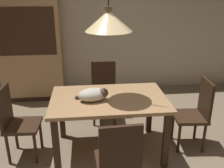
{
  "coord_description": "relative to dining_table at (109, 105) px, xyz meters",
  "views": [
    {
      "loc": [
        -0.36,
        -2.35,
        2.0
      ],
      "look_at": [
        -0.04,
        0.64,
        0.85
      ],
      "focal_mm": 40.59,
      "sensor_mm": 36.0,
      "label": 1
    }
  ],
  "objects": [
    {
      "name": "chair_right_side",
      "position": [
        1.13,
        -0.01,
        -0.14
      ],
      "size": [
        0.43,
        0.43,
        0.93
      ],
      "color": "#382316",
      "rests_on": "ground"
    },
    {
      "name": "back_wall",
      "position": [
        0.1,
        2.21,
        0.8
      ],
      "size": [
        6.4,
        0.1,
        2.9
      ],
      "primitive_type": "cube",
      "color": "beige",
      "rests_on": "ground"
    },
    {
      "name": "dining_table",
      "position": [
        0.0,
        0.0,
        0.0
      ],
      "size": [
        1.4,
        0.9,
        0.75
      ],
      "color": "tan",
      "rests_on": "ground"
    },
    {
      "name": "chair_near_front",
      "position": [
        0.0,
        -0.88,
        -0.14
      ],
      "size": [
        0.42,
        0.42,
        0.93
      ],
      "color": "#382316",
      "rests_on": "ground"
    },
    {
      "name": "cat_sleeping",
      "position": [
        -0.19,
        -0.06,
        0.18
      ],
      "size": [
        0.4,
        0.28,
        0.16
      ],
      "color": "beige",
      "rests_on": "dining_table"
    },
    {
      "name": "chair_far_back",
      "position": [
        0.0,
        0.88,
        -0.14
      ],
      "size": [
        0.42,
        0.42,
        0.93
      ],
      "color": "#382316",
      "rests_on": "ground"
    },
    {
      "name": "chair_left_side",
      "position": [
        -1.13,
        0.0,
        -0.14
      ],
      "size": [
        0.42,
        0.42,
        0.93
      ],
      "color": "#382316",
      "rests_on": "ground"
    },
    {
      "name": "hutch_bookcase",
      "position": [
        -1.25,
        1.88,
        0.24
      ],
      "size": [
        1.12,
        0.45,
        1.85
      ],
      "color": "tan",
      "rests_on": "ground"
    },
    {
      "name": "pendant_lamp",
      "position": [
        -0.0,
        0.0,
        1.01
      ],
      "size": [
        0.52,
        0.52,
        1.3
      ],
      "color": "beige"
    }
  ]
}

